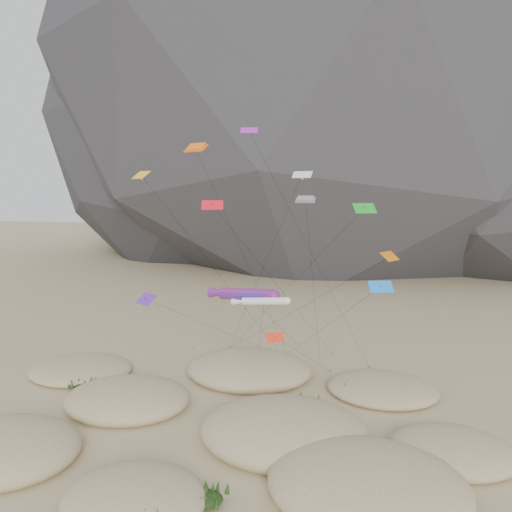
{
  "coord_description": "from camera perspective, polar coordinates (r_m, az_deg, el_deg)",
  "views": [
    {
      "loc": [
        9.78,
        -38.14,
        21.79
      ],
      "look_at": [
        0.05,
        12.0,
        14.76
      ],
      "focal_mm": 35.0,
      "sensor_mm": 36.0,
      "label": 1
    }
  ],
  "objects": [
    {
      "name": "multi_parafoil",
      "position": [
        49.03,
        5.73,
        6.01
      ],
      "size": [
        1.98,
        12.99,
        21.02
      ],
      "color": "#F53719",
      "rests_on": "ground"
    },
    {
      "name": "rainbow_tube_kite",
      "position": [
        50.11,
        -1.34,
        -4.4
      ],
      "size": [
        10.5,
        15.98,
        12.18
      ],
      "color": "red",
      "rests_on": "ground"
    },
    {
      "name": "ground",
      "position": [
        45.0,
        -3.19,
        -21.13
      ],
      "size": [
        500.0,
        500.0,
        0.0
      ],
      "primitive_type": "plane",
      "color": "#CCB789",
      "rests_on": "ground"
    },
    {
      "name": "white_tube_kite",
      "position": [
        46.63,
        0.69,
        -5.2
      ],
      "size": [
        6.11,
        15.85,
        11.86
      ],
      "color": "silver",
      "rests_on": "ground"
    },
    {
      "name": "rock_headland",
      "position": [
        164.95,
        10.29,
        25.69
      ],
      "size": [
        226.37,
        148.64,
        177.5
      ],
      "color": "black",
      "rests_on": "ground"
    },
    {
      "name": "kite_stakes",
      "position": [
        65.81,
        2.31,
        -11.37
      ],
      "size": [
        23.44,
        6.36,
        0.3
      ],
      "color": "#3F2D1E",
      "rests_on": "ground"
    },
    {
      "name": "dunes",
      "position": [
        48.07,
        -3.04,
        -18.13
      ],
      "size": [
        50.68,
        35.77,
        3.98
      ],
      "color": "#CCB789",
      "rests_on": "ground"
    },
    {
      "name": "delta_kites",
      "position": [
        50.56,
        1.78,
        2.23
      ],
      "size": [
        26.98,
        20.43,
        28.0
      ],
      "color": "red",
      "rests_on": "ground"
    },
    {
      "name": "dune_grass",
      "position": [
        47.02,
        -2.92,
        -18.64
      ],
      "size": [
        42.87,
        28.74,
        1.57
      ],
      "color": "black",
      "rests_on": "ground"
    },
    {
      "name": "orange_parafoil",
      "position": [
        57.87,
        -6.8,
        11.94
      ],
      "size": [
        11.11,
        9.68,
        26.79
      ],
      "color": "#FF660D",
      "rests_on": "ground"
    }
  ]
}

